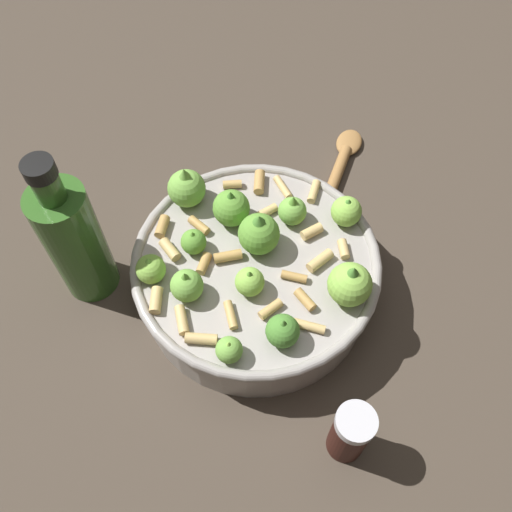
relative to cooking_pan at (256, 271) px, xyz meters
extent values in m
plane|color=#42382D|center=(0.00, 0.00, -0.05)|extent=(2.40, 2.40, 0.00)
cylinder|color=#9E9993|center=(0.00, 0.00, -0.01)|extent=(0.27, 0.27, 0.07)
torus|color=#9E9993|center=(0.00, 0.00, 0.02)|extent=(0.28, 0.28, 0.01)
sphere|color=#8CC64C|center=(0.04, -0.01, 0.04)|extent=(0.03, 0.03, 0.03)
cone|color=#609E38|center=(0.04, -0.01, 0.05)|extent=(0.01, 0.01, 0.01)
sphere|color=#609E38|center=(-0.02, -0.07, 0.04)|extent=(0.03, 0.03, 0.03)
cone|color=#609E38|center=(-0.02, -0.07, 0.05)|extent=(0.01, 0.01, 0.01)
sphere|color=#75B247|center=(-0.05, 0.05, 0.04)|extent=(0.03, 0.03, 0.03)
cone|color=#609E38|center=(-0.05, 0.05, 0.06)|extent=(0.02, 0.02, 0.02)
sphere|color=#609E38|center=(-0.06, -0.02, 0.04)|extent=(0.04, 0.04, 0.04)
cone|color=#4C8933|center=(-0.06, -0.02, 0.07)|extent=(0.02, 0.02, 0.02)
sphere|color=#8CC64C|center=(0.06, 0.09, 0.05)|extent=(0.05, 0.05, 0.05)
cone|color=#4C8933|center=(0.06, 0.09, 0.07)|extent=(0.02, 0.02, 0.02)
sphere|color=#4C8933|center=(0.10, 0.02, 0.04)|extent=(0.04, 0.04, 0.04)
cone|color=#4C8933|center=(0.10, 0.02, 0.06)|extent=(0.01, 0.01, 0.01)
sphere|color=#8CC64C|center=(-0.04, 0.11, 0.04)|extent=(0.04, 0.04, 0.04)
cone|color=#4C8933|center=(-0.04, 0.11, 0.06)|extent=(0.02, 0.02, 0.01)
sphere|color=#75B247|center=(0.03, -0.08, 0.04)|extent=(0.04, 0.04, 0.04)
cone|color=#609E38|center=(0.03, -0.08, 0.06)|extent=(0.01, 0.01, 0.02)
sphere|color=#75B247|center=(0.11, -0.04, 0.04)|extent=(0.03, 0.03, 0.03)
cone|color=#8CC64C|center=(0.11, -0.04, 0.05)|extent=(0.01, 0.01, 0.01)
sphere|color=#8CC64C|center=(0.01, -0.12, 0.04)|extent=(0.03, 0.03, 0.03)
cone|color=#75B247|center=(0.01, -0.12, 0.06)|extent=(0.02, 0.02, 0.01)
sphere|color=#75B247|center=(-0.09, -0.07, 0.05)|extent=(0.05, 0.05, 0.05)
cone|color=#75B247|center=(-0.09, -0.07, 0.07)|extent=(0.02, 0.02, 0.02)
sphere|color=#609E38|center=(-0.02, 0.01, 0.05)|extent=(0.05, 0.05, 0.05)
cone|color=#4C8933|center=(-0.02, 0.01, 0.07)|extent=(0.02, 0.02, 0.02)
cylinder|color=tan|center=(-0.05, -0.10, 0.03)|extent=(0.03, 0.02, 0.01)
cylinder|color=tan|center=(-0.01, -0.03, 0.03)|extent=(0.01, 0.03, 0.01)
cylinder|color=tan|center=(0.07, -0.03, 0.03)|extent=(0.03, 0.01, 0.01)
cylinder|color=tan|center=(-0.05, -0.06, 0.03)|extent=(0.03, 0.03, 0.01)
cylinder|color=tan|center=(-0.09, 0.08, 0.03)|extent=(0.03, 0.02, 0.01)
cylinder|color=tan|center=(0.07, -0.09, 0.03)|extent=(0.03, 0.01, 0.01)
cylinder|color=tan|center=(0.00, -0.06, 0.03)|extent=(0.03, 0.02, 0.01)
cylinder|color=tan|center=(0.01, 0.07, 0.03)|extent=(0.03, 0.03, 0.01)
cylinder|color=tan|center=(0.03, 0.04, 0.03)|extent=(0.02, 0.03, 0.01)
cylinder|color=tan|center=(-0.11, -0.02, 0.03)|extent=(0.01, 0.02, 0.01)
cylinder|color=tan|center=(-0.10, 0.05, 0.03)|extent=(0.03, 0.02, 0.01)
cylinder|color=tan|center=(0.07, 0.01, 0.03)|extent=(0.02, 0.03, 0.01)
cylinder|color=tan|center=(-0.03, 0.07, 0.03)|extent=(0.02, 0.03, 0.01)
cylinder|color=tan|center=(0.04, -0.11, 0.03)|extent=(0.03, 0.02, 0.01)
cylinder|color=tan|center=(0.00, 0.10, 0.03)|extent=(0.02, 0.01, 0.01)
cylinder|color=tan|center=(0.09, -0.07, 0.03)|extent=(0.02, 0.03, 0.01)
cylinder|color=tan|center=(-0.06, 0.02, 0.03)|extent=(0.02, 0.03, 0.01)
cylinder|color=tan|center=(0.09, 0.05, 0.03)|extent=(0.02, 0.03, 0.01)
cylinder|color=tan|center=(0.06, 0.05, 0.03)|extent=(0.03, 0.02, 0.01)
cylinder|color=tan|center=(-0.02, -0.10, 0.03)|extent=(0.03, 0.02, 0.01)
cylinder|color=tan|center=(-0.11, 0.02, 0.03)|extent=(0.03, 0.02, 0.01)
cylinder|color=#33140F|center=(0.20, 0.07, -0.01)|extent=(0.04, 0.04, 0.08)
cylinder|color=silver|center=(0.20, 0.07, 0.04)|extent=(0.04, 0.04, 0.01)
cylinder|color=#336023|center=(-0.04, -0.20, 0.04)|extent=(0.06, 0.06, 0.17)
cylinder|color=#336023|center=(-0.04, -0.20, 0.14)|extent=(0.03, 0.03, 0.04)
cylinder|color=black|center=(-0.04, -0.20, 0.16)|extent=(0.03, 0.03, 0.02)
cylinder|color=#9E703D|center=(-0.13, 0.12, -0.04)|extent=(0.16, 0.09, 0.02)
ellipsoid|color=#9E703D|center=(-0.22, 0.16, -0.04)|extent=(0.06, 0.06, 0.01)
camera|label=1|loc=(0.33, -0.04, 0.56)|focal=39.07mm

